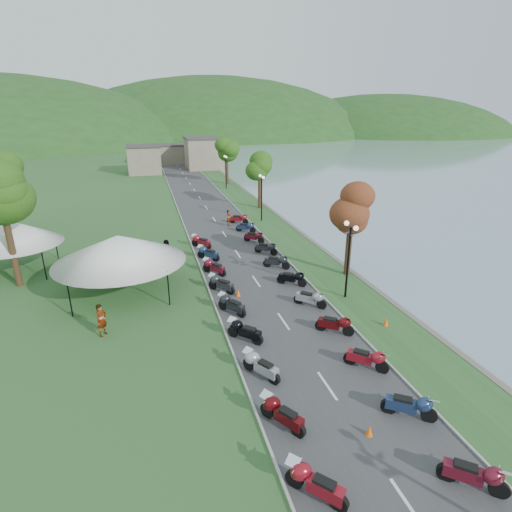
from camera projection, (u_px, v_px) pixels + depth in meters
road at (214, 219)px, 45.05m from camera, size 7.00×120.00×0.02m
hills_backdrop at (157, 136)px, 189.87m from camera, size 360.00×120.00×76.00m
far_building at (168, 156)px, 84.43m from camera, size 18.00×16.00×5.00m
moto_row_left at (252, 348)px, 19.75m from camera, size 2.60×37.41×1.10m
moto_row_right at (301, 288)px, 26.47m from camera, size 2.60×39.13×1.10m
vendor_tent_main at (121, 264)px, 26.50m from camera, size 5.72×5.72×4.00m
vendor_tent_side at (15, 247)px, 29.89m from camera, size 4.58×4.58×4.00m
tree_park_left at (3, 210)px, 26.27m from camera, size 3.92×3.92×10.89m
tree_lakeside at (350, 224)px, 28.69m from camera, size 2.80×2.80×7.77m
pedestrian_a at (104, 335)px, 21.95m from camera, size 0.82×0.84×1.87m
pedestrian_b at (96, 277)px, 29.56m from camera, size 0.97×0.57×1.94m
pedestrian_c at (111, 263)px, 32.30m from camera, size 0.57×1.11×1.64m
traffic_cone_near at (369, 431)px, 15.11m from camera, size 0.29×0.29×0.45m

